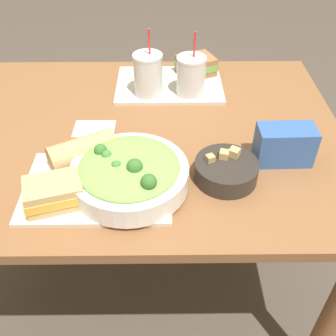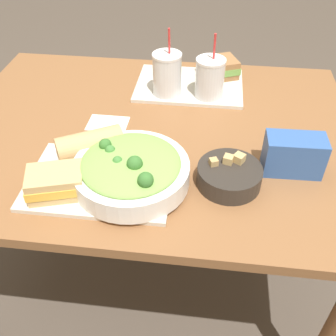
# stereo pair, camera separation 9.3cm
# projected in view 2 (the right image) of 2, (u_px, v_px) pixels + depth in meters

# --- Properties ---
(ground_plane) EXTENTS (12.00, 12.00, 0.00)m
(ground_plane) POSITION_uv_depth(u_px,v_px,m) (156.00, 268.00, 1.67)
(ground_plane) COLOR #4C4238
(dining_table) EXTENTS (1.24, 0.93, 0.72)m
(dining_table) POSITION_uv_depth(u_px,v_px,m) (152.00, 153.00, 1.26)
(dining_table) COLOR brown
(dining_table) RESTS_ON ground_plane
(tray_near) EXTENTS (0.37, 0.26, 0.01)m
(tray_near) POSITION_uv_depth(u_px,v_px,m) (101.00, 180.00, 1.01)
(tray_near) COLOR beige
(tray_near) RESTS_ON dining_table
(tray_far) EXTENTS (0.37, 0.26, 0.01)m
(tray_far) POSITION_uv_depth(u_px,v_px,m) (189.00, 85.00, 1.39)
(tray_far) COLOR beige
(tray_far) RESTS_ON dining_table
(salad_bowl) EXTENTS (0.29, 0.29, 0.10)m
(salad_bowl) POSITION_uv_depth(u_px,v_px,m) (131.00, 170.00, 0.97)
(salad_bowl) COLOR white
(salad_bowl) RESTS_ON tray_near
(soup_bowl) EXTENTS (0.16, 0.16, 0.07)m
(soup_bowl) POSITION_uv_depth(u_px,v_px,m) (229.00, 175.00, 0.99)
(soup_bowl) COLOR #2D2823
(soup_bowl) RESTS_ON dining_table
(sandwich_near) EXTENTS (0.16, 0.13, 0.06)m
(sandwich_near) POSITION_uv_depth(u_px,v_px,m) (56.00, 182.00, 0.95)
(sandwich_near) COLOR tan
(sandwich_near) RESTS_ON tray_near
(baguette_near) EXTENTS (0.19, 0.15, 0.08)m
(baguette_near) POSITION_uv_depth(u_px,v_px,m) (91.00, 145.00, 1.05)
(baguette_near) COLOR tan
(baguette_near) RESTS_ON tray_near
(sandwich_far) EXTENTS (0.16, 0.15, 0.06)m
(sandwich_far) POSITION_uv_depth(u_px,v_px,m) (219.00, 68.00, 1.41)
(sandwich_far) COLOR olive
(sandwich_far) RESTS_ON tray_far
(drink_cup_dark) EXTENTS (0.10, 0.10, 0.23)m
(drink_cup_dark) POSITION_uv_depth(u_px,v_px,m) (167.00, 75.00, 1.29)
(drink_cup_dark) COLOR silver
(drink_cup_dark) RESTS_ON tray_far
(drink_cup_red) EXTENTS (0.10, 0.10, 0.22)m
(drink_cup_red) POSITION_uv_depth(u_px,v_px,m) (210.00, 79.00, 1.28)
(drink_cup_red) COLOR silver
(drink_cup_red) RESTS_ON tray_far
(chip_bag) EXTENTS (0.15, 0.08, 0.11)m
(chip_bag) POSITION_uv_depth(u_px,v_px,m) (294.00, 155.00, 1.02)
(chip_bag) COLOR #335BA3
(chip_bag) RESTS_ON dining_table
(napkin_folded) EXTENTS (0.12, 0.09, 0.00)m
(napkin_folded) POSITION_uv_depth(u_px,v_px,m) (108.00, 124.00, 1.22)
(napkin_folded) COLOR white
(napkin_folded) RESTS_ON dining_table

